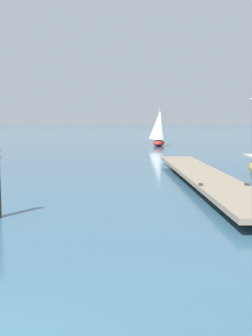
{
  "coord_description": "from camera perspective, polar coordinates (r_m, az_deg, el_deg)",
  "views": [
    {
      "loc": [
        2.28,
        -4.0,
        2.74
      ],
      "look_at": [
        2.22,
        7.7,
        1.4
      ],
      "focal_mm": 46.21,
      "sensor_mm": 36.0,
      "label": 1
    }
  ],
  "objects": [
    {
      "name": "distant_sailboat",
      "position": [
        43.47,
        4.62,
        5.15
      ],
      "size": [
        2.19,
        3.45,
        3.94
      ],
      "color": "#AD2823",
      "rests_on": "ground"
    },
    {
      "name": "floating_dock",
      "position": [
        18.44,
        10.51,
        -0.98
      ],
      "size": [
        2.27,
        16.81,
        0.53
      ],
      "color": "gray",
      "rests_on": "ground"
    }
  ]
}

